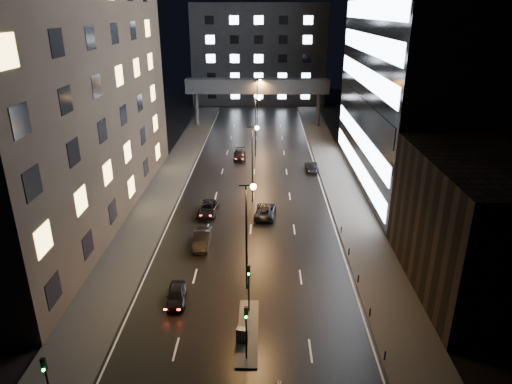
% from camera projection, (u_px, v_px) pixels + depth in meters
% --- Properties ---
extents(ground, '(160.00, 160.00, 0.00)m').
position_uv_depth(ground, '(254.00, 172.00, 70.91)').
color(ground, black).
rests_on(ground, ground).
extents(sidewalk_left, '(5.00, 110.00, 0.15)m').
position_uv_depth(sidewalk_left, '(168.00, 182.00, 66.45)').
color(sidewalk_left, '#383533').
rests_on(sidewalk_left, ground).
extents(sidewalk_right, '(5.00, 110.00, 0.15)m').
position_uv_depth(sidewalk_right, '(340.00, 183.00, 66.04)').
color(sidewalk_right, '#383533').
rests_on(sidewalk_right, ground).
extents(building_left, '(15.00, 48.00, 40.00)m').
position_uv_depth(building_left, '(42.00, 44.00, 48.98)').
color(building_left, '#2D2319').
rests_on(building_left, ground).
extents(building_right_low, '(10.00, 18.00, 12.00)m').
position_uv_depth(building_right_low, '(477.00, 226.00, 39.58)').
color(building_right_low, black).
rests_on(building_right_low, ground).
extents(building_right_glass, '(20.00, 36.00, 45.00)m').
position_uv_depth(building_right_glass, '(448.00, 17.00, 58.39)').
color(building_right_glass, black).
rests_on(building_right_glass, ground).
extents(building_far, '(34.00, 14.00, 25.00)m').
position_uv_depth(building_far, '(259.00, 54.00, 120.05)').
color(building_far, '#333335').
rests_on(building_far, ground).
extents(skybridge, '(30.00, 3.00, 10.00)m').
position_uv_depth(skybridge, '(257.00, 87.00, 95.63)').
color(skybridge, '#333335').
rests_on(skybridge, ground).
extents(median_island, '(1.60, 8.00, 0.15)m').
position_uv_depth(median_island, '(248.00, 331.00, 35.63)').
color(median_island, '#383533').
rests_on(median_island, ground).
extents(traffic_signal_near, '(0.28, 0.34, 4.40)m').
position_uv_depth(traffic_signal_near, '(249.00, 281.00, 36.81)').
color(traffic_signal_near, black).
rests_on(traffic_signal_near, median_island).
extents(traffic_signal_far, '(0.28, 0.34, 4.40)m').
position_uv_depth(traffic_signal_far, '(246.00, 325.00, 31.71)').
color(traffic_signal_far, black).
rests_on(traffic_signal_far, median_island).
extents(traffic_signal_corner, '(0.28, 0.34, 4.40)m').
position_uv_depth(traffic_signal_corner, '(47.00, 378.00, 27.32)').
color(traffic_signal_corner, black).
rests_on(traffic_signal_corner, ground).
extents(bollard_row, '(0.12, 25.12, 0.90)m').
position_uv_depth(bollard_row, '(364.00, 295.00, 39.50)').
color(bollard_row, black).
rests_on(bollard_row, ground).
extents(streetlight_near, '(1.45, 0.50, 10.15)m').
position_uv_depth(streetlight_near, '(248.00, 224.00, 38.80)').
color(streetlight_near, black).
rests_on(streetlight_near, ground).
extents(streetlight_mid_a, '(1.45, 0.50, 10.15)m').
position_uv_depth(streetlight_mid_a, '(254.00, 154.00, 57.35)').
color(streetlight_mid_a, black).
rests_on(streetlight_mid_a, ground).
extents(streetlight_mid_b, '(1.45, 0.50, 10.15)m').
position_uv_depth(streetlight_mid_b, '(256.00, 119.00, 75.90)').
color(streetlight_mid_b, black).
rests_on(streetlight_mid_b, ground).
extents(streetlight_far, '(1.45, 0.50, 10.15)m').
position_uv_depth(streetlight_far, '(258.00, 97.00, 94.46)').
color(streetlight_far, black).
rests_on(streetlight_far, ground).
extents(car_away_a, '(1.98, 4.10, 1.35)m').
position_uv_depth(car_away_a, '(177.00, 295.00, 39.14)').
color(car_away_a, black).
rests_on(car_away_a, ground).
extents(car_away_b, '(1.73, 4.82, 1.58)m').
position_uv_depth(car_away_b, '(202.00, 239.00, 48.40)').
color(car_away_b, black).
rests_on(car_away_b, ground).
extents(car_away_c, '(2.65, 5.22, 1.41)m').
position_uv_depth(car_away_c, '(208.00, 209.00, 55.98)').
color(car_away_c, black).
rests_on(car_away_c, ground).
extents(car_away_d, '(2.19, 5.04, 1.45)m').
position_uv_depth(car_away_d, '(240.00, 155.00, 76.42)').
color(car_away_d, black).
rests_on(car_away_d, ground).
extents(car_toward_a, '(2.87, 5.32, 1.42)m').
position_uv_depth(car_toward_a, '(265.00, 211.00, 55.40)').
color(car_toward_a, black).
rests_on(car_toward_a, ground).
extents(car_toward_b, '(1.97, 4.72, 1.36)m').
position_uv_depth(car_toward_b, '(312.00, 166.00, 71.23)').
color(car_toward_b, black).
rests_on(car_toward_b, ground).
extents(utility_cabinet, '(0.89, 0.65, 1.17)m').
position_uv_depth(utility_cabinet, '(242.00, 335.00, 34.24)').
color(utility_cabinet, '#505052').
rests_on(utility_cabinet, median_island).
extents(cone_b, '(0.43, 0.43, 0.55)m').
position_uv_depth(cone_b, '(279.00, 383.00, 30.44)').
color(cone_b, '#DA550B').
rests_on(cone_b, ground).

